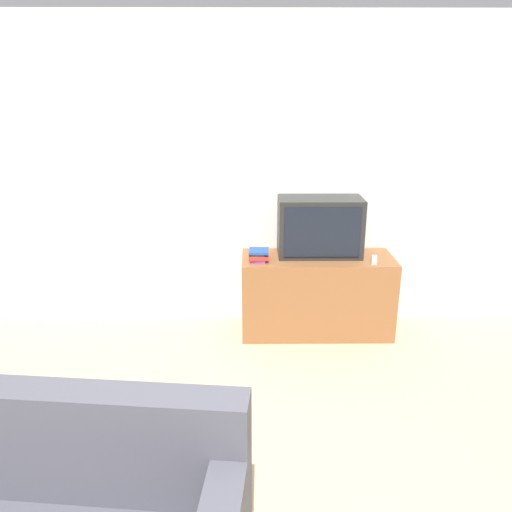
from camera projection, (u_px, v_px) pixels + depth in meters
wall_back at (239, 177)px, 4.24m from camera, size 9.00×0.06×2.60m
tv_stand at (317, 295)px, 4.27m from camera, size 1.27×0.50×0.68m
television at (320, 227)px, 4.15m from camera, size 0.69×0.36×0.49m
book_stack at (258, 255)px, 4.09m from camera, size 0.17×0.22×0.09m
remote_on_stand at (374, 260)px, 4.06m from camera, size 0.09×0.19×0.02m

